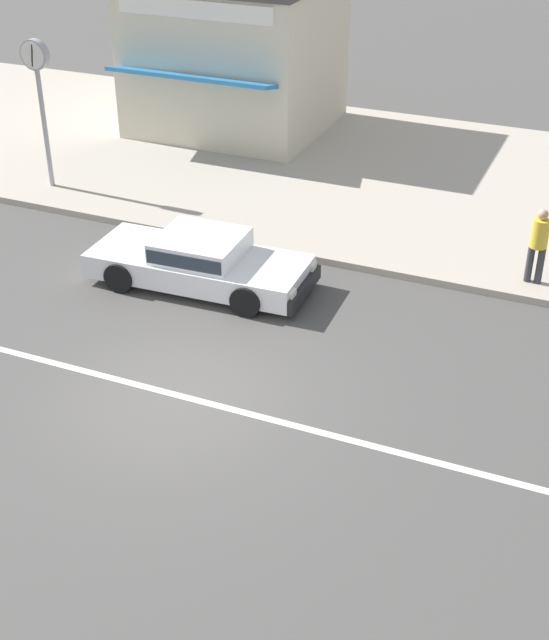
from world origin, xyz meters
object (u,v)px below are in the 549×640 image
object	(u,v)px
street_clock	(38,77)
shopfront_corner_warung	(235,51)
pedestrian_mid_kerb	(539,241)
sedan_white_2	(201,260)

from	to	relation	value
street_clock	shopfront_corner_warung	xyz separation A→B (m)	(2.20, 5.93, -0.55)
street_clock	pedestrian_mid_kerb	world-z (taller)	street_clock
street_clock	shopfront_corner_warung	size ratio (longest dim) A/B	0.64
street_clock	shopfront_corner_warung	distance (m)	6.35
sedan_white_2	shopfront_corner_warung	distance (m)	9.59
sedan_white_2	street_clock	distance (m)	6.67
pedestrian_mid_kerb	shopfront_corner_warung	xyz separation A→B (m)	(-9.43, 6.40, 1.21)
shopfront_corner_warung	sedan_white_2	bearing A→B (deg)	-69.04
sedan_white_2	pedestrian_mid_kerb	world-z (taller)	pedestrian_mid_kerb
street_clock	pedestrian_mid_kerb	size ratio (longest dim) A/B	2.28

